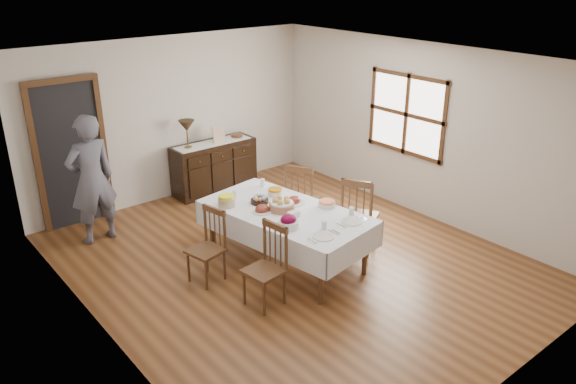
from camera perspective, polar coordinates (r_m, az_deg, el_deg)
ground at (r=7.42m, az=0.49°, el=-7.02°), size 6.00×6.00×0.00m
room_shell at (r=6.99m, az=-2.61°, el=5.73°), size 5.02×6.02×2.65m
dining_table at (r=7.07m, az=-0.23°, el=-2.54°), size 1.44×2.33×0.75m
chair_left_near at (r=6.36m, az=-2.12°, el=-7.42°), size 0.44×0.44×0.96m
chair_left_far at (r=6.88m, az=-8.10°, el=-5.37°), size 0.46×0.46×0.92m
chair_right_near at (r=7.48m, az=7.17°, el=-2.26°), size 0.61×0.61×1.08m
chair_right_far at (r=7.95m, az=1.37°, el=-0.60°), size 0.60×0.60×1.06m
sideboard at (r=9.54m, az=-7.50°, el=2.57°), size 1.43×0.52×0.86m
person at (r=8.02m, az=-19.39°, el=1.59°), size 0.62×0.42×1.93m
bread_basket at (r=7.02m, az=-0.64°, el=-1.35°), size 0.32×0.32×0.17m
egg_basket at (r=7.24m, az=-2.90°, el=-0.82°), size 0.24×0.24×0.10m
ham_platter_a at (r=7.00m, az=-2.64°, el=-1.78°), size 0.27×0.27×0.11m
ham_platter_b at (r=7.24m, az=0.60°, el=-0.91°), size 0.30×0.30×0.11m
beet_bowl at (r=6.56m, az=0.04°, el=-3.09°), size 0.25×0.25×0.16m
carrot_bowl at (r=7.46m, az=-1.33°, el=-0.01°), size 0.19×0.19×0.10m
pineapple_bowl at (r=7.18m, az=-6.26°, el=-0.89°), size 0.22×0.22×0.15m
casserole_dish at (r=7.15m, az=3.97°, el=-1.18°), size 0.22×0.22×0.08m
butter_dish at (r=6.85m, az=0.59°, el=-2.27°), size 0.15×0.11×0.07m
setting_left at (r=6.44m, az=3.60°, el=-4.14°), size 0.44×0.31×0.10m
setting_right at (r=6.82m, az=6.42°, el=-2.66°), size 0.44×0.31×0.10m
glass_far_a at (r=7.40m, az=-5.44°, el=-0.24°), size 0.06×0.06×0.11m
glass_far_b at (r=7.77m, az=-2.60°, el=0.95°), size 0.06×0.06×0.11m
runner at (r=9.36m, az=-7.66°, el=4.96°), size 1.30×0.35×0.01m
table_lamp at (r=9.08m, az=-10.26°, el=6.55°), size 0.26×0.26×0.46m
picture_frame at (r=9.35m, az=-7.05°, el=5.84°), size 0.22×0.08×0.28m
deco_bowl at (r=9.63m, az=-5.23°, el=5.73°), size 0.20×0.20×0.06m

